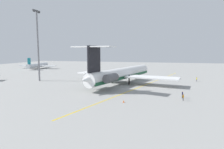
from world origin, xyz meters
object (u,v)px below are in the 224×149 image
(main_jetliner, at_px, (121,74))
(ground_crew_near_tail, at_px, (101,72))
(airliner_mid_right, at_px, (38,65))
(ground_crew_starboard, at_px, (182,94))
(light_mast, at_px, (38,43))
(ground_crew_portside, at_px, (197,79))
(ground_crew_near_nose, at_px, (183,96))
(safety_cone_nose, at_px, (124,101))

(main_jetliner, bearing_deg, ground_crew_near_tail, 47.55)
(airliner_mid_right, height_order, ground_crew_starboard, airliner_mid_right)
(light_mast, bearing_deg, ground_crew_portside, -76.83)
(ground_crew_near_nose, bearing_deg, ground_crew_portside, -75.33)
(ground_crew_near_tail, xyz_separation_m, ground_crew_portside, (-13.52, -44.22, 0.04))
(airliner_mid_right, relative_size, ground_crew_starboard, 14.23)
(ground_crew_near_nose, distance_m, light_mast, 58.16)
(main_jetliner, distance_m, ground_crew_portside, 30.80)
(ground_crew_portside, xyz_separation_m, safety_cone_nose, (-38.11, 21.57, -0.89))
(ground_crew_near_nose, bearing_deg, main_jetliner, -16.77)
(ground_crew_near_tail, bearing_deg, safety_cone_nose, -81.69)
(airliner_mid_right, distance_m, ground_crew_starboard, 109.38)
(ground_crew_near_nose, distance_m, ground_crew_starboard, 2.79)
(ground_crew_near_tail, height_order, ground_crew_starboard, ground_crew_starboard)
(ground_crew_near_nose, xyz_separation_m, safety_cone_nose, (-5.32, 13.60, -0.79))
(main_jetliner, height_order, airliner_mid_right, main_jetliner)
(ground_crew_portside, height_order, safety_cone_nose, ground_crew_portside)
(ground_crew_near_tail, xyz_separation_m, light_mast, (-27.86, 17.08, 14.00))
(airliner_mid_right, bearing_deg, ground_crew_near_tail, -118.20)
(ground_crew_portside, bearing_deg, airliner_mid_right, 135.64)
(airliner_mid_right, bearing_deg, safety_cone_nose, -140.80)
(ground_crew_starboard, bearing_deg, ground_crew_near_tail, 158.84)
(ground_crew_portside, bearing_deg, light_mast, 168.09)
(ground_crew_starboard, bearing_deg, light_mast, -167.33)
(ground_crew_portside, height_order, light_mast, light_mast)
(airliner_mid_right, bearing_deg, ground_crew_portside, -116.33)
(light_mast, bearing_deg, safety_cone_nose, -120.88)
(ground_crew_near_tail, bearing_deg, ground_crew_starboard, -65.55)
(safety_cone_nose, distance_m, light_mast, 48.62)
(ground_crew_near_nose, distance_m, ground_crew_portside, 33.75)
(airliner_mid_right, xyz_separation_m, light_mast, (-48.18, -35.43, 12.86))
(ground_crew_starboard, relative_size, safety_cone_nose, 3.29)
(ground_crew_near_tail, distance_m, safety_cone_nose, 56.38)
(safety_cone_nose, bearing_deg, ground_crew_starboard, -59.29)
(ground_crew_near_tail, bearing_deg, airliner_mid_right, 143.47)
(airliner_mid_right, bearing_deg, ground_crew_starboard, -132.76)
(ground_crew_near_tail, height_order, light_mast, light_mast)
(ground_crew_portside, distance_m, light_mast, 64.49)
(safety_cone_nose, bearing_deg, light_mast, 59.12)
(airliner_mid_right, bearing_deg, main_jetliner, -131.16)
(ground_crew_near_tail, height_order, safety_cone_nose, ground_crew_near_tail)
(main_jetliner, relative_size, ground_crew_near_tail, 25.69)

